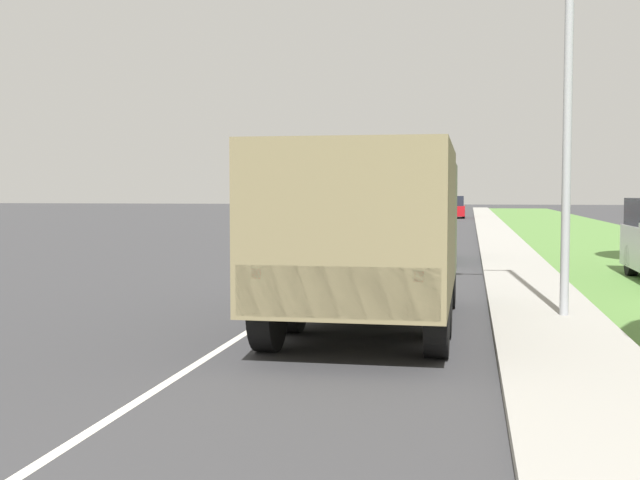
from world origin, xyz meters
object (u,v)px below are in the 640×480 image
object	(u,v)px
lamp_post	(556,27)
military_truck	(371,226)
car_second_ahead	(345,226)
car_third_ahead	(387,215)
car_fourth_ahead	(454,208)
car_nearest_ahead	(421,239)

from	to	relation	value
lamp_post	military_truck	bearing A→B (deg)	-159.46
military_truck	car_second_ahead	distance (m)	21.47
car_second_ahead	lamp_post	size ratio (longest dim) A/B	0.55
military_truck	car_third_ahead	xyz separation A→B (m)	(-3.37, 35.71, -0.91)
military_truck	lamp_post	xyz separation A→B (m)	(2.80, 1.05, 3.11)
car_third_ahead	car_fourth_ahead	distance (m)	16.77
military_truck	lamp_post	world-z (taller)	lamp_post
car_third_ahead	car_fourth_ahead	xyz separation A→B (m)	(3.61, 16.37, 0.10)
car_second_ahead	car_third_ahead	distance (m)	14.58
car_nearest_ahead	car_third_ahead	size ratio (longest dim) A/B	0.85
military_truck	car_nearest_ahead	xyz separation A→B (m)	(0.03, 12.28, -0.92)
military_truck	car_fourth_ahead	distance (m)	52.09
car_third_ahead	lamp_post	world-z (taller)	lamp_post
car_nearest_ahead	car_second_ahead	distance (m)	9.60
lamp_post	car_second_ahead	bearing A→B (deg)	107.84
car_nearest_ahead	lamp_post	world-z (taller)	lamp_post
car_nearest_ahead	car_third_ahead	distance (m)	23.68
military_truck	car_third_ahead	size ratio (longest dim) A/B	1.35
car_fourth_ahead	car_nearest_ahead	bearing A→B (deg)	-90.31
car_second_ahead	lamp_post	bearing A→B (deg)	-72.16
car_third_ahead	lamp_post	bearing A→B (deg)	-79.91
military_truck	car_third_ahead	bearing A→B (deg)	95.38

